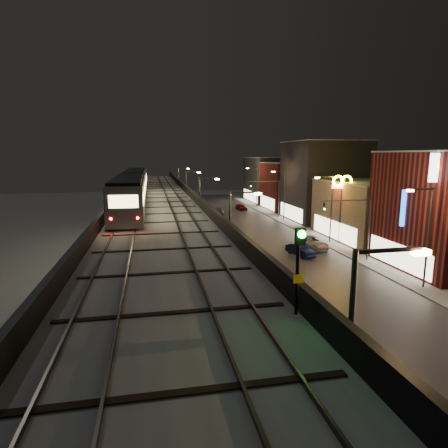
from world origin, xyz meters
TOP-DOWN VIEW (x-y plane):
  - ground at (0.00, 0.00)m, footprint 220.00×220.00m
  - road_surface at (7.50, 35.00)m, footprint 17.00×120.00m
  - sidewalk_right at (17.50, 35.00)m, footprint 4.00×120.00m
  - under_viaduct_pavement at (-6.00, 35.00)m, footprint 11.00×120.00m
  - elevated_viaduct at (-6.00, 31.84)m, footprint 9.00×100.00m
  - viaduct_trackbed at (-6.01, 31.97)m, footprint 8.40×100.00m
  - viaduct_parapet_streetside at (-1.65, 32.00)m, footprint 0.30×100.00m
  - viaduct_parapet_far at (-10.35, 32.00)m, footprint 0.30×100.00m
  - building_c at (23.99, 32.00)m, footprint 12.20×15.20m
  - building_d at (23.99, 48.00)m, footprint 12.20×13.20m
  - building_e at (23.99, 62.00)m, footprint 12.20×12.20m
  - building_f at (23.99, 76.00)m, footprint 12.20×16.20m
  - streetlight_left_0 at (-0.43, -5.00)m, footprint 2.57×0.28m
  - streetlight_left_1 at (-0.43, 13.00)m, footprint 2.57×0.28m
  - streetlight_right_1 at (16.73, 13.00)m, footprint 2.56×0.28m
  - streetlight_left_2 at (-0.43, 31.00)m, footprint 2.57×0.28m
  - streetlight_right_2 at (16.73, 31.00)m, footprint 2.56×0.28m
  - streetlight_left_3 at (-0.43, 49.00)m, footprint 2.57×0.28m
  - streetlight_right_3 at (16.73, 49.00)m, footprint 2.56×0.28m
  - streetlight_left_4 at (-0.43, 67.00)m, footprint 2.57×0.28m
  - streetlight_right_4 at (16.73, 67.00)m, footprint 2.56×0.28m
  - traffic_light_rig_a at (15.84, 22.00)m, footprint 6.10×0.34m
  - traffic_light_rig_b at (15.84, 52.00)m, footprint 6.10×0.34m
  - subway_train at (-8.50, 27.78)m, footprint 2.70×32.30m
  - rail_signal at (-2.10, -4.09)m, footprint 0.33×0.42m
  - car_taxi at (-0.06, 17.92)m, footprint 2.17×4.22m
  - car_near_white at (3.68, 29.92)m, footprint 2.57×4.74m
  - car_mid_silver at (2.55, 39.59)m, footprint 3.03×4.85m
  - car_mid_dark at (6.72, 58.36)m, footprint 2.54×4.76m
  - car_onc_silver at (10.40, 25.25)m, footprint 2.52×4.39m
  - car_onc_dark at (13.18, 28.22)m, footprint 2.96×5.59m
  - car_onc_red at (12.33, 62.43)m, footprint 2.11×4.15m
  - sign_mcdonalds at (18.00, 30.29)m, footprint 2.71×0.73m
  - sign_citgo at (18.50, 13.92)m, footprint 2.50×0.39m
  - sign_carwash at (18.50, 17.66)m, footprint 1.61×0.35m

SIDE VIEW (x-z plane):
  - ground at x=0.00m, z-range 0.00..0.00m
  - road_surface at x=7.50m, z-range 0.00..0.06m
  - under_viaduct_pavement at x=-6.00m, z-range 0.00..0.06m
  - sidewalk_right at x=17.50m, z-range 0.00..0.14m
  - car_mid_silver at x=2.55m, z-range 0.00..1.25m
  - car_mid_dark at x=6.72m, z-range 0.00..1.31m
  - car_onc_red at x=12.33m, z-range 0.00..1.35m
  - car_onc_silver at x=10.40m, z-range 0.00..1.37m
  - car_taxi at x=-0.06m, z-range 0.00..1.37m
  - car_near_white at x=3.68m, z-range 0.00..1.48m
  - car_onc_dark at x=13.18m, z-range 0.00..1.50m
  - building_c at x=23.99m, z-range 0.00..8.16m
  - traffic_light_rig_a at x=15.84m, z-range 1.00..8.00m
  - traffic_light_rig_b at x=15.84m, z-range 1.00..8.00m
  - building_e at x=23.99m, z-range 0.00..10.16m
  - streetlight_left_0 at x=-0.43m, z-range 0.74..9.74m
  - streetlight_left_1 at x=-0.43m, z-range 0.74..9.74m
  - streetlight_right_1 at x=16.73m, z-range 0.74..9.74m
  - streetlight_left_2 at x=-0.43m, z-range 0.74..9.74m
  - streetlight_right_2 at x=16.73m, z-range 0.74..9.74m
  - streetlight_left_3 at x=-0.43m, z-range 0.74..9.74m
  - streetlight_right_3 at x=16.73m, z-range 0.74..9.74m
  - streetlight_left_4 at x=-0.43m, z-range 0.74..9.74m
  - streetlight_right_4 at x=16.73m, z-range 0.74..9.74m
  - building_f at x=23.99m, z-range 0.00..11.16m
  - elevated_viaduct at x=-6.00m, z-range 2.47..8.77m
  - sign_carwash at x=18.50m, z-range 1.72..10.08m
  - viaduct_trackbed at x=-6.01m, z-range 6.23..6.55m
  - viaduct_parapet_streetside at x=-1.65m, z-range 6.30..7.40m
  - viaduct_parapet_far at x=-10.35m, z-range 6.30..7.40m
  - building_d at x=23.99m, z-range 0.00..14.16m
  - sign_mcdonalds at x=18.00m, z-range 2.73..11.84m
  - subway_train at x=-8.50m, z-range 6.61..9.83m
  - rail_signal at x=-2.10m, z-range 7.22..10.11m
  - sign_citgo at x=18.50m, z-range 3.25..15.15m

